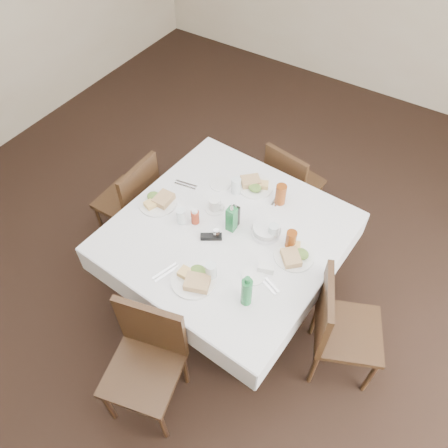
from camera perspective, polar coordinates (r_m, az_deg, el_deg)
name	(u,v)px	position (r m, az deg, el deg)	size (l,w,h in m)	color
ground_plane	(216,296)	(3.58, -1.05, -9.38)	(7.00, 7.00, 0.00)	black
room_shell	(211,123)	(2.29, -1.66, 13.08)	(6.04, 7.04, 2.80)	beige
dining_table	(227,237)	(3.05, 0.45, -1.70)	(1.55, 1.55, 0.76)	black
chair_north	(290,181)	(3.76, 8.58, 5.53)	(0.46, 0.46, 0.85)	black
chair_south	(147,355)	(2.82, -9.97, -16.46)	(0.53, 0.53, 0.92)	black
chair_east	(337,324)	(2.97, 14.50, -12.56)	(0.57, 0.57, 0.91)	black
chair_west	(133,198)	(3.62, -11.78, 3.37)	(0.43, 0.43, 0.90)	black
meal_north	(255,185)	(3.27, 4.01, 5.13)	(0.27, 0.27, 0.06)	white
meal_south	(195,278)	(2.74, -3.83, -7.11)	(0.29, 0.29, 0.06)	white
meal_east	(294,255)	(2.87, 9.18, -4.03)	(0.27, 0.27, 0.06)	white
meal_west	(158,201)	(3.18, -8.60, 3.03)	(0.27, 0.27, 0.06)	white
side_plate_a	(220,184)	(3.29, -0.48, 5.25)	(0.16, 0.16, 0.01)	white
side_plate_b	(254,275)	(2.78, 3.88, -6.70)	(0.15, 0.15, 0.01)	white
water_n	(236,186)	(3.19, 1.59, 4.99)	(0.07, 0.07, 0.13)	silver
water_s	(211,271)	(2.72, -1.71, -6.15)	(0.07, 0.07, 0.13)	silver
water_e	(273,232)	(2.92, 6.44, -1.05)	(0.07, 0.07, 0.13)	silver
water_w	(181,216)	(3.01, -5.62, 1.02)	(0.06, 0.06, 0.12)	silver
iced_tea_a	(281,194)	(3.14, 7.42, 3.86)	(0.08, 0.08, 0.16)	brown
iced_tea_b	(291,240)	(2.88, 8.72, -2.06)	(0.07, 0.07, 0.15)	brown
bread_basket	(266,231)	(2.97, 5.51, -0.86)	(0.20, 0.20, 0.07)	silver
oil_cruet_dark	(235,216)	(2.96, 1.42, 1.10)	(0.05, 0.05, 0.22)	black
oil_cruet_green	(231,218)	(2.92, 0.98, 0.75)	(0.06, 0.06, 0.25)	#1C6D35
ketchup_bottle	(195,217)	(3.00, -3.80, 0.98)	(0.06, 0.06, 0.12)	#9F3118
salt_shaker	(215,233)	(2.94, -1.15, -1.23)	(0.03, 0.03, 0.07)	white
pepper_shaker	(217,233)	(2.93, -0.90, -1.21)	(0.03, 0.03, 0.07)	#402B23
coffee_mug	(215,205)	(3.09, -1.19, 2.55)	(0.15, 0.14, 0.10)	white
sunglasses	(211,237)	(2.94, -1.68, -1.67)	(0.15, 0.12, 0.03)	black
green_bottle	(247,291)	(2.58, 2.97, -8.79)	(0.07, 0.07, 0.26)	#1C6D35
sugar_caddy	(266,268)	(2.79, 5.52, -5.72)	(0.12, 0.09, 0.05)	white
cutlery_n	(278,198)	(3.21, 7.02, 3.34)	(0.06, 0.17, 0.01)	silver
cutlery_s	(166,272)	(2.81, -7.64, -6.29)	(0.10, 0.19, 0.01)	silver
cutlery_e	(268,283)	(2.75, 5.73, -7.70)	(0.18, 0.11, 0.01)	silver
cutlery_w	(186,185)	(3.30, -5.02, 5.13)	(0.18, 0.07, 0.01)	silver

